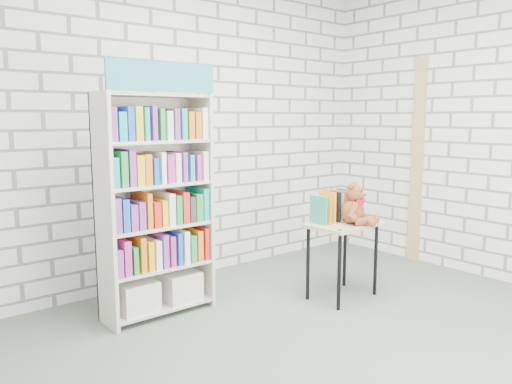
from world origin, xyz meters
TOP-DOWN VIEW (x-y plane):
  - ground at (0.00, 0.00)m, footprint 4.50×4.50m
  - room_shell at (0.00, 0.00)m, footprint 4.52×4.02m
  - bookshelf at (-0.58, 1.36)m, footprint 0.84×0.33m
  - display_table at (0.78, 0.68)m, footprint 0.62×0.45m
  - table_books at (0.77, 0.78)m, footprint 0.43×0.21m
  - teddy_bear at (0.82, 0.60)m, footprint 0.32×0.31m
  - door_trim at (2.23, 0.95)m, footprint 0.05×0.12m

SIDE VIEW (x-z plane):
  - ground at x=0.00m, z-range 0.00..0.00m
  - display_table at x=0.78m, z-range 0.23..0.87m
  - table_books at x=0.77m, z-range 0.64..0.88m
  - teddy_bear at x=0.82m, z-range 0.60..0.95m
  - bookshelf at x=-0.58m, z-range -0.08..1.80m
  - door_trim at x=2.23m, z-range 0.00..2.10m
  - room_shell at x=0.00m, z-range 0.38..3.19m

